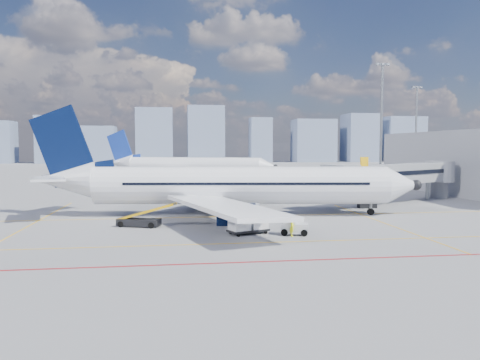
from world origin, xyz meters
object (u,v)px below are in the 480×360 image
Objects in this scene: second_aircraft at (187,166)px; ramp_worker at (292,227)px; cargo_dolly at (248,222)px; main_aircraft at (224,186)px; belt_loader at (140,220)px; baggage_tug at (293,226)px.

ramp_worker is at bearing -61.20° from second_aircraft.
cargo_dolly is at bearing 79.37° from ramp_worker.
second_aircraft is at bearing 71.50° from cargo_dolly.
belt_loader is (-8.55, -6.17, -2.62)m from main_aircraft.
belt_loader is at bearing 172.64° from baggage_tug.
main_aircraft is at bearing 72.87° from cargo_dolly.
main_aircraft reaches higher than second_aircraft.
main_aircraft is 16.59× the size of baggage_tug.
main_aircraft is 10.86m from belt_loader.
second_aircraft is 14.96× the size of baggage_tug.
baggage_tug is 1.59× the size of ramp_worker.
ramp_worker is at bearing -94.91° from baggage_tug.
second_aircraft is 64.72m from cargo_dolly.
baggage_tug is (4.59, -12.07, -2.46)m from main_aircraft.
cargo_dolly is at bearing -78.26° from main_aircraft.
main_aircraft is 7.37× the size of belt_loader.
cargo_dolly is at bearing -176.72° from baggage_tug.
cargo_dolly is 3.79m from ramp_worker.
cargo_dolly is (0.88, -11.18, -2.17)m from main_aircraft.
cargo_dolly reaches higher than ramp_worker.
main_aircraft is 26.39× the size of ramp_worker.
second_aircraft is 23.79× the size of ramp_worker.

